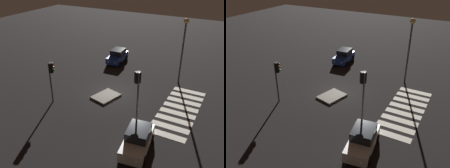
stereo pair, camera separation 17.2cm
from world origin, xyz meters
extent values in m
plane|color=black|center=(0.00, 0.00, 0.00)|extent=(80.00, 80.00, 0.00)
cube|color=gray|center=(-1.11, 0.10, 0.09)|extent=(2.97, 2.52, 0.18)
cube|color=silver|center=(-6.64, -5.66, 0.68)|extent=(4.13, 2.21, 0.81)
cube|color=black|center=(-6.40, -5.63, 1.41)|extent=(2.21, 1.80, 0.65)
cylinder|color=black|center=(-7.74, -6.64, 0.32)|extent=(0.66, 0.31, 0.63)
cylinder|color=black|center=(-7.96, -5.00, 0.32)|extent=(0.66, 0.31, 0.63)
cylinder|color=black|center=(-5.32, -6.31, 0.32)|extent=(0.66, 0.31, 0.63)
cylinder|color=black|center=(-5.54, -4.67, 0.32)|extent=(0.66, 0.31, 0.63)
sphere|color=#F2EABF|center=(-8.49, -6.38, 0.68)|extent=(0.21, 0.21, 0.21)
sphere|color=#F2EABF|center=(-8.61, -5.46, 0.68)|extent=(0.21, 0.21, 0.21)
cube|color=#1E389E|center=(7.75, 3.39, 0.67)|extent=(4.03, 2.01, 0.80)
cube|color=black|center=(7.99, 3.41, 1.40)|extent=(2.12, 1.69, 0.65)
cylinder|color=black|center=(6.62, 2.47, 0.31)|extent=(0.65, 0.28, 0.63)
cylinder|color=black|center=(6.48, 4.10, 0.31)|extent=(0.65, 0.28, 0.63)
cylinder|color=black|center=(9.03, 2.68, 0.31)|extent=(0.65, 0.28, 0.63)
cylinder|color=black|center=(8.89, 4.31, 0.31)|extent=(0.65, 0.28, 0.63)
sphere|color=#F2EABF|center=(5.89, 2.77, 0.67)|extent=(0.21, 0.21, 0.21)
sphere|color=#F2EABF|center=(5.81, 3.68, 0.67)|extent=(0.21, 0.21, 0.21)
cylinder|color=#47474C|center=(-4.29, 4.20, 2.02)|extent=(0.14, 0.14, 4.04)
cube|color=black|center=(-4.16, 4.07, 3.56)|extent=(0.54, 0.54, 0.96)
sphere|color=red|center=(-4.02, 3.93, 3.86)|extent=(0.22, 0.22, 0.22)
sphere|color=orange|center=(-4.02, 3.93, 3.56)|extent=(0.22, 0.22, 0.22)
sphere|color=green|center=(-4.02, 3.93, 3.26)|extent=(0.22, 0.22, 0.22)
cylinder|color=#47474C|center=(-3.64, -4.32, 2.33)|extent=(0.14, 0.14, 4.67)
cube|color=black|center=(-3.53, -4.19, 4.19)|extent=(0.54, 0.53, 0.96)
sphere|color=red|center=(-3.40, -4.03, 4.49)|extent=(0.22, 0.22, 0.22)
sphere|color=orange|center=(-3.40, -4.03, 4.19)|extent=(0.22, 0.22, 0.22)
sphere|color=green|center=(-3.40, -4.03, 3.89)|extent=(0.22, 0.22, 0.22)
cylinder|color=#47474C|center=(5.68, -5.39, 3.33)|extent=(0.18, 0.18, 6.66)
sphere|color=#F9D172|center=(5.68, -5.39, 6.84)|extent=(0.56, 0.56, 0.56)
cube|color=silver|center=(-4.02, -7.00, 0.01)|extent=(0.70, 3.20, 0.02)
cube|color=silver|center=(-2.87, -7.00, 0.01)|extent=(0.70, 3.20, 0.02)
cube|color=silver|center=(-1.72, -7.00, 0.01)|extent=(0.70, 3.20, 0.02)
cube|color=silver|center=(-0.57, -7.00, 0.01)|extent=(0.70, 3.20, 0.02)
cube|color=silver|center=(0.58, -7.00, 0.01)|extent=(0.70, 3.20, 0.02)
cube|color=silver|center=(1.73, -7.00, 0.01)|extent=(0.70, 3.20, 0.02)
cube|color=silver|center=(2.88, -7.00, 0.01)|extent=(0.70, 3.20, 0.02)
cube|color=silver|center=(4.02, -7.00, 0.01)|extent=(0.70, 3.20, 0.02)
camera|label=1|loc=(-19.69, -10.67, 12.46)|focal=39.63mm
camera|label=2|loc=(-19.61, -10.82, 12.46)|focal=39.63mm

